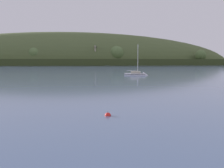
{
  "coord_description": "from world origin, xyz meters",
  "views": [
    {
      "loc": [
        -5.81,
        8.68,
        4.46
      ],
      "look_at": [
        0.29,
        35.9,
        1.8
      ],
      "focal_mm": 40.72,
      "sensor_mm": 36.0,
      "label": 1
    }
  ],
  "objects": [
    {
      "name": "far_shoreline_hill",
      "position": [
        5.39,
        252.94,
        0.24
      ],
      "size": [
        404.29,
        122.17,
        61.03
      ],
      "rotation": [
        0.0,
        0.0,
        -0.09
      ],
      "color": "#35401E",
      "rests_on": "ground"
    },
    {
      "name": "sailboat_outer_reach",
      "position": [
        17.76,
        79.19,
        0.18
      ],
      "size": [
        7.08,
        4.4,
        9.84
      ],
      "rotation": [
        0.0,
        0.0,
        5.9
      ],
      "color": "white",
      "rests_on": "ground"
    },
    {
      "name": "dockside_crane",
      "position": [
        26.6,
        216.17,
        7.57
      ],
      "size": [
        3.99,
        11.74,
        16.11
      ],
      "rotation": [
        0.0,
        0.0,
        4.51
      ],
      "color": "#4C4C51",
      "rests_on": "ground"
    },
    {
      "name": "mooring_buoy_foreground",
      "position": [
        -1.75,
        28.29,
        0.0
      ],
      "size": [
        0.51,
        0.51,
        0.59
      ],
      "color": "red",
      "rests_on": "ground"
    }
  ]
}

